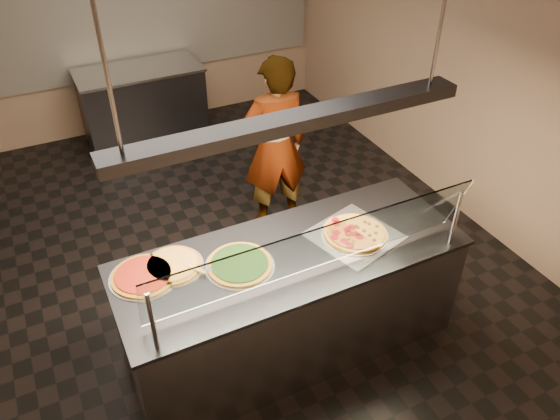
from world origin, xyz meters
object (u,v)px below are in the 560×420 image
pizza_spatula (206,268)px  serving_counter (291,300)px  sneeze_guard (317,249)px  pizza_tomato (143,276)px  prep_table (143,105)px  perforated_tray (355,235)px  heat_lamp_housing (294,121)px  half_pizza_pepperoni (342,236)px  worker (275,146)px  half_pizza_sausage (368,229)px  pizza_spinach (239,264)px  pizza_cheese (172,265)px

pizza_spatula → serving_counter: bearing=-8.6°
serving_counter → sneeze_guard: 0.83m
pizza_tomato → prep_table: size_ratio=0.31×
perforated_tray → heat_lamp_housing: (-0.50, 0.03, 1.01)m
heat_lamp_housing → pizza_tomato: bearing=167.6°
half_pizza_pepperoni → prep_table: (-0.50, 3.83, -0.50)m
worker → heat_lamp_housing: 1.92m
half_pizza_pepperoni → perforated_tray: bearing=-0.3°
half_pizza_pepperoni → half_pizza_sausage: (0.22, -0.00, -0.01)m
pizza_spinach → heat_lamp_housing: heat_lamp_housing is taller
perforated_tray → half_pizza_sausage: (0.11, -0.00, 0.02)m
serving_counter → pizza_spinach: pizza_spinach is taller
serving_counter → sneeze_guard: size_ratio=1.11×
perforated_tray → pizza_cheese: size_ratio=1.63×
prep_table → perforated_tray: bearing=-81.0°
pizza_spinach → perforated_tray: bearing=-4.7°
perforated_tray → pizza_spatula: bearing=173.6°
half_pizza_sausage → pizza_spinach: 0.99m
serving_counter → half_pizza_sausage: half_pizza_sausage is taller
half_pizza_sausage → heat_lamp_housing: (-0.61, 0.03, 0.99)m
perforated_tray → pizza_spatula: pizza_spatula is taller
pizza_cheese → worker: size_ratio=0.24×
sneeze_guard → pizza_cheese: 1.02m
pizza_spatula → prep_table: 3.77m
half_pizza_sausage → prep_table: bearing=100.6°
worker → half_pizza_pepperoni: bearing=86.9°
perforated_tray → heat_lamp_housing: bearing=176.3°
serving_counter → perforated_tray: size_ratio=3.64×
half_pizza_pepperoni → worker: worker is taller
pizza_spinach → prep_table: bearing=85.9°
perforated_tray → prep_table: perforated_tray is taller
sneeze_guard → prep_table: sneeze_guard is taller
worker → pizza_tomato: bearing=43.2°
pizza_spatula → worker: size_ratio=0.16×
sneeze_guard → pizza_tomato: size_ratio=4.94×
pizza_spatula → heat_lamp_housing: 1.16m
sneeze_guard → worker: bearing=72.0°
perforated_tray → half_pizza_pepperoni: bearing=179.7°
sneeze_guard → worker: size_ratio=1.28×
pizza_cheese → heat_lamp_housing: 1.30m
half_pizza_sausage → prep_table: size_ratio=0.34×
half_pizza_pepperoni → pizza_tomato: bearing=169.8°
half_pizza_sausage → pizza_tomato: bearing=171.1°
serving_counter → half_pizza_pepperoni: (0.39, -0.03, 0.50)m
pizza_spinach → heat_lamp_housing: 1.07m
pizza_tomato → prep_table: bearing=76.2°
serving_counter → pizza_cheese: (-0.79, 0.24, 0.48)m
serving_counter → heat_lamp_housing: heat_lamp_housing is taller
half_pizza_sausage → prep_table: 3.93m
pizza_spatula → heat_lamp_housing: bearing=-8.6°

